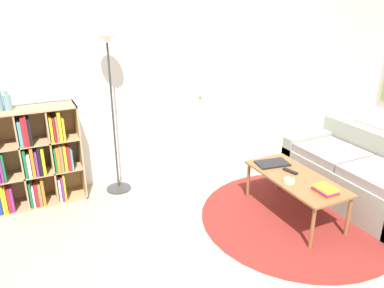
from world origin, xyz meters
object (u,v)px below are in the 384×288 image
(bookshelf, at_px, (33,159))
(bottle_right, at_px, (7,102))
(bowl, at_px, (289,181))
(couch, at_px, (361,177))
(laptop, at_px, (272,163))
(floor_lamp, at_px, (110,75))
(coffee_table, at_px, (296,180))

(bookshelf, xyz_separation_m, bottle_right, (-0.15, 0.02, 0.66))
(bowl, height_order, bottle_right, bottle_right)
(couch, relative_size, bottle_right, 8.31)
(bookshelf, bearing_deg, bottle_right, 173.66)
(laptop, xyz_separation_m, bottle_right, (-2.57, 1.13, 0.73))
(bookshelf, relative_size, floor_lamp, 0.61)
(couch, bearing_deg, coffee_table, 176.83)
(couch, bearing_deg, bowl, -179.02)
(bottle_right, bearing_deg, coffee_table, -29.85)
(bowl, bearing_deg, floor_lamp, 133.72)
(bowl, distance_m, bottle_right, 2.99)
(laptop, distance_m, bottle_right, 2.90)
(coffee_table, bearing_deg, floor_lamp, 138.11)
(bookshelf, relative_size, couch, 0.65)
(floor_lamp, height_order, couch, floor_lamp)
(floor_lamp, height_order, bowl, floor_lamp)
(floor_lamp, distance_m, bowl, 2.22)
(floor_lamp, relative_size, laptop, 4.80)
(bookshelf, relative_size, bottle_right, 5.41)
(bookshelf, height_order, coffee_table, bookshelf)
(coffee_table, relative_size, bottle_right, 5.54)
(bottle_right, bearing_deg, bookshelf, -6.34)
(laptop, bearing_deg, floor_lamp, 145.97)
(coffee_table, xyz_separation_m, bowl, (-0.15, -0.07, 0.06))
(couch, height_order, laptop, couch)
(floor_lamp, height_order, laptop, floor_lamp)
(floor_lamp, xyz_separation_m, bottle_right, (-1.05, 0.10, -0.21))
(couch, height_order, bowl, couch)
(bookshelf, distance_m, coffee_table, 2.86)
(bowl, bearing_deg, bottle_right, 147.45)
(floor_lamp, xyz_separation_m, bowl, (1.39, -1.46, -0.93))
(couch, relative_size, bowl, 14.85)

